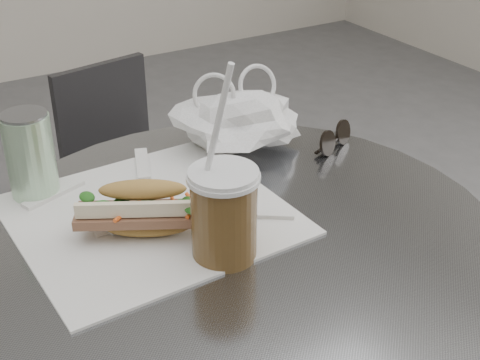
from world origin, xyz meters
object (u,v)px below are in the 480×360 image
sunglasses (334,139)px  drink_can (30,156)px  chair_far (135,202)px  banh_mi (146,210)px  iced_coffee (224,213)px

sunglasses → drink_can: 0.51m
chair_far → banh_mi: 0.96m
chair_far → iced_coffee: iced_coffee is taller
sunglasses → iced_coffee: bearing=-174.1°
iced_coffee → drink_can: bearing=121.1°
chair_far → iced_coffee: size_ratio=2.43×
sunglasses → chair_far: bearing=76.2°
chair_far → drink_can: (-0.38, -0.60, 0.51)m
banh_mi → iced_coffee: (0.07, -0.10, 0.02)m
iced_coffee → drink_can: iced_coffee is taller
chair_far → sunglasses: (0.11, -0.70, 0.46)m
banh_mi → drink_can: bearing=146.8°
chair_far → drink_can: drink_can is taller
chair_far → drink_can: bearing=46.7°
banh_mi → drink_can: size_ratio=1.84×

